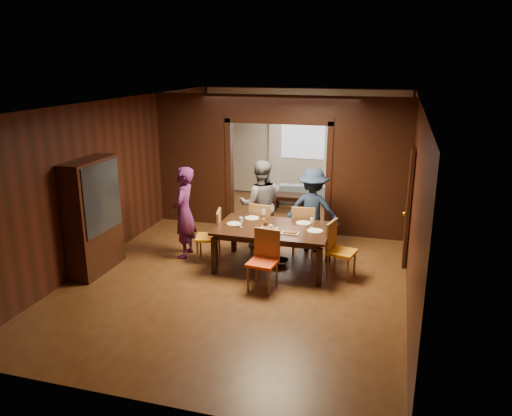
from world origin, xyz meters
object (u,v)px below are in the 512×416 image
(sofa, at_px, (307,192))
(chair_far_r, at_px, (304,229))
(person_purple, at_px, (184,213))
(chair_near, at_px, (263,261))
(chair_right, at_px, (342,250))
(hutch, at_px, (93,216))
(person_grey, at_px, (260,204))
(dining_table, at_px, (273,247))
(chair_far_l, at_px, (264,226))
(person_navy, at_px, (313,210))
(coffee_table, at_px, (288,202))
(chair_left, at_px, (208,236))

(sofa, distance_m, chair_far_r, 3.57)
(person_purple, bearing_deg, chair_near, 54.58)
(chair_right, xyz_separation_m, chair_near, (-1.17, -0.83, 0.00))
(chair_near, relative_size, hutch, 0.48)
(chair_near, bearing_deg, person_purple, 157.95)
(chair_far_r, bearing_deg, person_grey, -12.08)
(person_purple, height_order, dining_table, person_purple)
(person_purple, bearing_deg, chair_far_r, 103.58)
(chair_far_l, bearing_deg, person_navy, -154.82)
(person_navy, relative_size, sofa, 0.89)
(chair_right, distance_m, hutch, 4.31)
(chair_far_r, bearing_deg, sofa, -87.25)
(person_navy, distance_m, chair_right, 1.38)
(person_grey, relative_size, chair_right, 1.81)
(person_navy, relative_size, chair_right, 1.68)
(chair_far_l, relative_size, chair_near, 1.00)
(person_grey, distance_m, chair_right, 2.04)
(dining_table, bearing_deg, chair_right, -3.19)
(coffee_table, distance_m, chair_far_r, 2.85)
(sofa, distance_m, chair_near, 5.29)
(sofa, relative_size, coffee_table, 2.28)
(coffee_table, xyz_separation_m, chair_right, (1.73, -3.63, 0.28))
(chair_near, bearing_deg, person_navy, 83.30)
(person_navy, xyz_separation_m, dining_table, (-0.51, -1.07, -0.43))
(person_purple, bearing_deg, sofa, 153.48)
(chair_left, bearing_deg, hutch, -74.48)
(chair_near, distance_m, hutch, 3.05)
(chair_far_l, bearing_deg, chair_right, 160.40)
(sofa, relative_size, chair_left, 1.88)
(chair_left, height_order, chair_right, same)
(hutch, bearing_deg, chair_near, 1.38)
(person_grey, bearing_deg, chair_near, 88.84)
(chair_left, bearing_deg, person_navy, 108.31)
(person_purple, relative_size, person_grey, 0.98)
(person_purple, distance_m, chair_right, 2.99)
(person_grey, relative_size, chair_far_l, 1.81)
(person_navy, relative_size, chair_far_r, 1.68)
(chair_near, bearing_deg, chair_far_l, 110.92)
(chair_far_r, bearing_deg, person_navy, -127.86)
(chair_right, distance_m, chair_near, 1.44)
(coffee_table, relative_size, chair_far_l, 0.82)
(person_grey, relative_size, chair_near, 1.81)
(person_purple, distance_m, chair_far_r, 2.30)
(dining_table, height_order, hutch, hutch)
(dining_table, bearing_deg, chair_near, -86.94)
(person_purple, relative_size, chair_right, 1.78)
(dining_table, distance_m, chair_right, 1.23)
(person_purple, relative_size, chair_far_l, 1.78)
(person_navy, distance_m, coffee_table, 2.75)
(sofa, xyz_separation_m, dining_table, (0.19, -4.38, 0.11))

